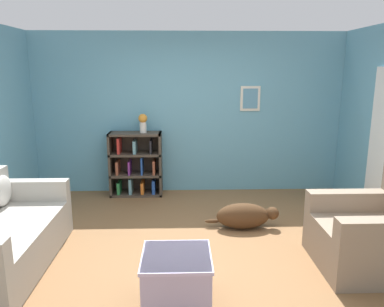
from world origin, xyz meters
name	(u,v)px	position (x,y,z in m)	size (l,w,h in m)	color
ground_plane	(193,251)	(0.00, 0.00, 0.00)	(14.00, 14.00, 0.00)	brown
wall_back	(189,114)	(0.00, 2.25, 1.30)	(5.60, 0.13, 2.60)	#609EB7
bookshelf	(136,165)	(-0.86, 2.02, 0.49)	(0.84, 0.35, 1.03)	#42382D
recliner_chair	(375,234)	(1.87, -0.37, 0.35)	(1.05, 0.98, 1.03)	gray
coffee_table	(177,279)	(-0.18, -0.97, 0.25)	(0.60, 0.58, 0.48)	#ADA3CC
dog	(244,216)	(0.69, 0.62, 0.17)	(0.96, 0.30, 0.34)	#472D19
vase	(143,122)	(-0.73, 2.00, 1.20)	(0.14, 0.14, 0.30)	silver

